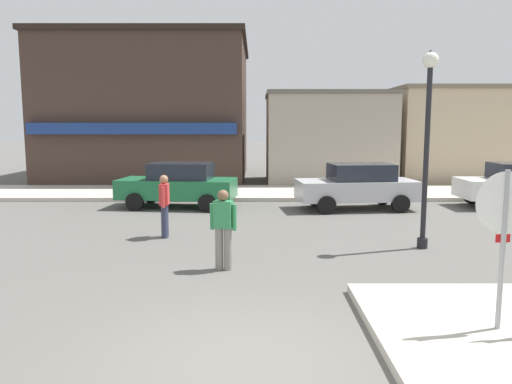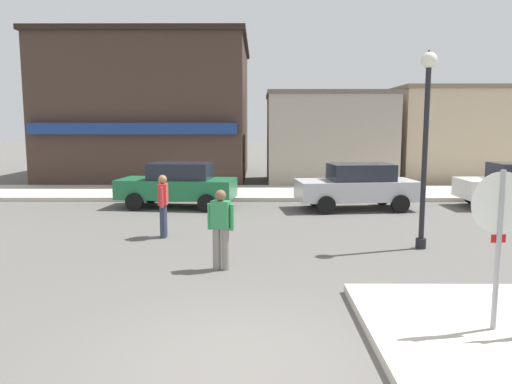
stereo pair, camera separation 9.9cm
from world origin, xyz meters
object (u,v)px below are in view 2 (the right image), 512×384
Objects in this scene: pedestrian_crossing_far at (163,204)px; parked_car_second at (357,186)px; lamp_post at (426,121)px; parked_car_nearest at (178,184)px; stop_sign at (499,229)px; pedestrian_crossing_near at (221,227)px.

parked_car_second is at bearing 36.57° from pedestrian_crossing_far.
parked_car_nearest is at bearing 138.65° from lamp_post.
lamp_post is at bearing 82.67° from stop_sign.
parked_car_nearest is at bearing 118.91° from stop_sign.
lamp_post reaches higher than pedestrian_crossing_far.
parked_car_second is at bearing 88.91° from stop_sign.
pedestrian_crossing_far is at bearing 132.43° from stop_sign.
pedestrian_crossing_near reaches higher than parked_car_nearest.
parked_car_second is 8.27m from pedestrian_crossing_near.
parked_car_nearest is 7.84m from pedestrian_crossing_near.
pedestrian_crossing_near is at bearing -59.52° from pedestrian_crossing_far.
parked_car_second is at bearing 94.67° from lamp_post.
stop_sign is 1.43× the size of pedestrian_crossing_far.
pedestrian_crossing_near reaches higher than parked_car_second.
parked_car_nearest is 4.71m from pedestrian_crossing_far.
lamp_post is 5.30m from pedestrian_crossing_near.
lamp_post is 9.07m from parked_car_nearest.
parked_car_nearest is 6.19m from parked_car_second.
parked_car_nearest is 1.00× the size of parked_car_second.
lamp_post is at bearing 20.94° from pedestrian_crossing_near.
lamp_post is 2.82× the size of pedestrian_crossing_far.
lamp_post reaches higher than parked_car_second.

